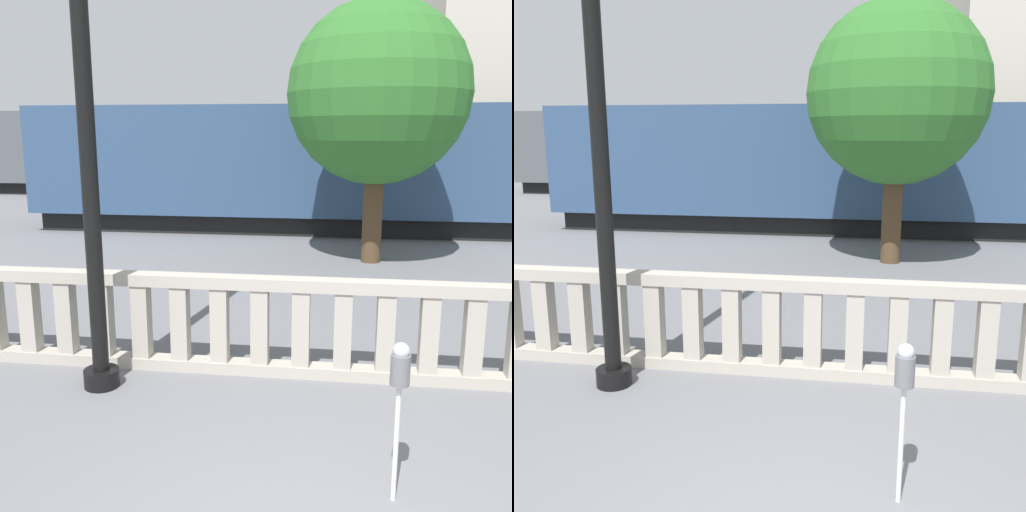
{
  "view_description": "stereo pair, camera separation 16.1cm",
  "coord_description": "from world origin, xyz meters",
  "views": [
    {
      "loc": [
        0.12,
        -3.13,
        2.83
      ],
      "look_at": [
        -0.91,
        4.18,
        1.22
      ],
      "focal_mm": 40.0,
      "sensor_mm": 36.0,
      "label": 1
    },
    {
      "loc": [
        0.28,
        -3.11,
        2.83
      ],
      "look_at": [
        -0.91,
        4.18,
        1.22
      ],
      "focal_mm": 40.0,
      "sensor_mm": 36.0,
      "label": 2
    }
  ],
  "objects": [
    {
      "name": "balustrade",
      "position": [
        -0.0,
        3.18,
        0.59
      ],
      "size": [
        15.44,
        0.24,
        1.19
      ],
      "color": "#ADA599",
      "rests_on": "ground"
    },
    {
      "name": "train_near",
      "position": [
        3.82,
        13.63,
        1.86
      ],
      "size": [
        24.52,
        3.11,
        4.15
      ],
      "color": "black",
      "rests_on": "ground"
    },
    {
      "name": "train_far",
      "position": [
        -6.44,
        22.69,
        1.97
      ],
      "size": [
        18.1,
        3.2,
        4.35
      ],
      "color": "black",
      "rests_on": "ground"
    },
    {
      "name": "lamppost",
      "position": [
        -2.46,
        2.59,
        3.23
      ],
      "size": [
        0.4,
        0.4,
        6.75
      ],
      "color": "black",
      "rests_on": "ground"
    },
    {
      "name": "tree_left",
      "position": [
        0.92,
        9.5,
        3.61
      ],
      "size": [
        3.82,
        3.82,
        5.54
      ],
      "color": "#4C3823",
      "rests_on": "ground"
    },
    {
      "name": "parking_meter",
      "position": [
        0.63,
        0.95,
        1.02
      ],
      "size": [
        0.15,
        0.15,
        1.31
      ],
      "color": "silver",
      "rests_on": "ground"
    }
  ]
}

